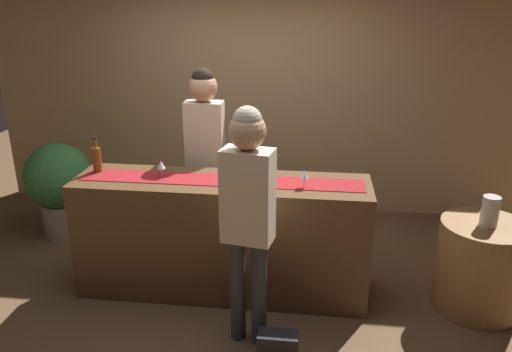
% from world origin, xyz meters
% --- Properties ---
extents(ground_plane, '(10.00, 10.00, 0.00)m').
position_xyz_m(ground_plane, '(0.00, 0.00, 0.00)').
color(ground_plane, brown).
extents(back_wall, '(6.00, 0.12, 2.90)m').
position_xyz_m(back_wall, '(0.00, 1.90, 1.45)').
color(back_wall, tan).
rests_on(back_wall, ground).
extents(bar_counter, '(2.39, 0.60, 1.00)m').
position_xyz_m(bar_counter, '(0.00, 0.00, 0.50)').
color(bar_counter, '#543821').
rests_on(bar_counter, ground).
extents(counter_runner_cloth, '(2.27, 0.28, 0.01)m').
position_xyz_m(counter_runner_cloth, '(0.00, 0.00, 1.00)').
color(counter_runner_cloth, maroon).
rests_on(counter_runner_cloth, bar_counter).
extents(wine_bottle_green, '(0.07, 0.07, 0.30)m').
position_xyz_m(wine_bottle_green, '(0.30, 0.06, 1.11)').
color(wine_bottle_green, '#194723').
rests_on(wine_bottle_green, bar_counter).
extents(wine_bottle_amber, '(0.07, 0.07, 0.30)m').
position_xyz_m(wine_bottle_amber, '(-1.06, 0.07, 1.11)').
color(wine_bottle_amber, brown).
rests_on(wine_bottle_amber, bar_counter).
extents(wine_glass_near_customer, '(0.07, 0.07, 0.14)m').
position_xyz_m(wine_glass_near_customer, '(-0.49, 0.01, 1.11)').
color(wine_glass_near_customer, silver).
rests_on(wine_glass_near_customer, bar_counter).
extents(wine_glass_mid_counter, '(0.07, 0.07, 0.14)m').
position_xyz_m(wine_glass_mid_counter, '(0.66, -0.08, 1.11)').
color(wine_glass_mid_counter, silver).
rests_on(wine_glass_mid_counter, bar_counter).
extents(bartender, '(0.34, 0.25, 1.81)m').
position_xyz_m(bartender, '(-0.26, 0.58, 1.14)').
color(bartender, '#26262B').
rests_on(bartender, ground).
extents(customer_sipping, '(0.37, 0.26, 1.75)m').
position_xyz_m(customer_sipping, '(0.31, -0.64, 1.09)').
color(customer_sipping, '#33333D').
rests_on(customer_sipping, ground).
extents(round_side_table, '(0.68, 0.68, 0.74)m').
position_xyz_m(round_side_table, '(2.08, -0.01, 0.37)').
color(round_side_table, olive).
rests_on(round_side_table, ground).
extents(vase_on_side_table, '(0.13, 0.13, 0.24)m').
position_xyz_m(vase_on_side_table, '(2.07, -0.04, 0.86)').
color(vase_on_side_table, '#B7B2A8').
rests_on(vase_on_side_table, round_side_table).
extents(potted_plant_tall, '(0.68, 0.68, 0.99)m').
position_xyz_m(potted_plant_tall, '(-1.86, 0.84, 0.57)').
color(potted_plant_tall, '#9E9389').
rests_on(potted_plant_tall, ground).
extents(handbag, '(0.28, 0.14, 0.22)m').
position_xyz_m(handbag, '(0.54, -0.85, 0.11)').
color(handbag, black).
rests_on(handbag, ground).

